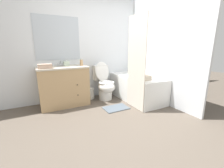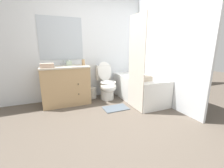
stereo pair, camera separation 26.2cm
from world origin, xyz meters
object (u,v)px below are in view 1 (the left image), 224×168
object	(u,v)px
toilet	(105,84)
hand_towel_folded	(45,66)
bath_towel_folded	(144,78)
wastebasket	(90,93)
tissue_box	(66,63)
vanity_cabinet	(64,86)
bath_mat	(116,108)
soap_dispenser	(81,62)
bathtub	(137,87)
sink_faucet	(60,64)

from	to	relation	value
toilet	hand_towel_folded	xyz separation A→B (m)	(-1.29, -0.08, 0.53)
hand_towel_folded	bath_towel_folded	distance (m)	1.97
wastebasket	tissue_box	size ratio (longest dim) A/B	1.77
vanity_cabinet	bath_mat	world-z (taller)	vanity_cabinet
wastebasket	bath_mat	distance (m)	0.90
vanity_cabinet	toilet	size ratio (longest dim) A/B	1.13
toilet	bath_towel_folded	size ratio (longest dim) A/B	3.24
soap_dispenser	bath_towel_folded	world-z (taller)	soap_dispenser
bathtub	bath_mat	world-z (taller)	bathtub
toilet	hand_towel_folded	size ratio (longest dim) A/B	3.56
bathtub	soap_dispenser	bearing A→B (deg)	160.88
sink_faucet	bathtub	xyz separation A→B (m)	(1.63, -0.65, -0.59)
vanity_cabinet	hand_towel_folded	world-z (taller)	hand_towel_folded
toilet	hand_towel_folded	world-z (taller)	hand_towel_folded
sink_faucet	hand_towel_folded	size ratio (longest dim) A/B	0.56
wastebasket	tissue_box	bearing A→B (deg)	176.17
tissue_box	bath_mat	distance (m)	1.48
bathtub	wastebasket	world-z (taller)	bathtub
hand_towel_folded	sink_faucet	bearing A→B (deg)	46.12
wastebasket	bath_mat	xyz separation A→B (m)	(0.27, -0.85, -0.12)
wastebasket	hand_towel_folded	distance (m)	1.27
tissue_box	bathtub	bearing A→B (deg)	-21.68
wastebasket	tissue_box	world-z (taller)	tissue_box
tissue_box	hand_towel_folded	xyz separation A→B (m)	(-0.46, -0.31, -0.00)
soap_dispenser	bath_mat	size ratio (longest dim) A/B	0.32
tissue_box	hand_towel_folded	world-z (taller)	tissue_box
soap_dispenser	hand_towel_folded	bearing A→B (deg)	-170.44
sink_faucet	bath_towel_folded	xyz separation A→B (m)	(1.47, -1.09, -0.26)
soap_dispenser	hand_towel_folded	world-z (taller)	soap_dispenser
bathtub	toilet	bearing A→B (deg)	151.33
soap_dispenser	bath_mat	distance (m)	1.25
vanity_cabinet	soap_dispenser	bearing A→B (deg)	-2.87
wastebasket	bath_mat	size ratio (longest dim) A/B	0.52
tissue_box	bath_mat	world-z (taller)	tissue_box
vanity_cabinet	soap_dispenser	world-z (taller)	soap_dispenser
wastebasket	soap_dispenser	world-z (taller)	soap_dispenser
wastebasket	soap_dispenser	distance (m)	0.83
bathtub	soap_dispenser	distance (m)	1.44
sink_faucet	bath_mat	bearing A→B (deg)	-46.13
toilet	soap_dispenser	size ratio (longest dim) A/B	5.61
sink_faucet	bath_mat	xyz separation A→B (m)	(0.90, -0.94, -0.88)
tissue_box	vanity_cabinet	bearing A→B (deg)	-127.50
wastebasket	hand_towel_folded	bearing A→B (deg)	-164.42
vanity_cabinet	bath_mat	size ratio (longest dim) A/B	2.01
sink_faucet	toilet	bearing A→B (deg)	-16.30
vanity_cabinet	hand_towel_folded	bearing A→B (deg)	-156.61
bathtub	bath_towel_folded	bearing A→B (deg)	-110.50
soap_dispenser	bath_mat	xyz separation A→B (m)	(0.49, -0.71, -0.91)
bath_towel_folded	bathtub	bearing A→B (deg)	69.50
bath_towel_folded	soap_dispenser	bearing A→B (deg)	140.97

